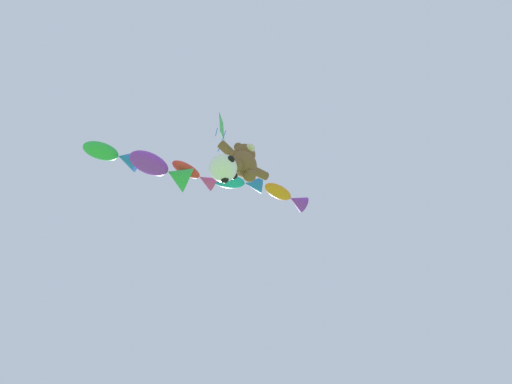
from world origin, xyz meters
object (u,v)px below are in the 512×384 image
at_px(soccer_ball_kite, 223,168).
at_px(fish_kite_teal, 241,183).
at_px(fish_kite_violet, 164,170).
at_px(teddy_bear_kite, 244,161).
at_px(fish_kite_tangerine, 288,197).
at_px(fish_kite_crimson, 196,175).
at_px(fish_kite_emerald, 114,155).
at_px(diamond_kite, 222,129).

bearing_deg(soccer_ball_kite, fish_kite_teal, 40.09).
distance_m(soccer_ball_kite, fish_kite_violet, 3.47).
bearing_deg(fish_kite_teal, teddy_bear_kite, -121.73).
relative_size(fish_kite_tangerine, fish_kite_violet, 0.79).
bearing_deg(fish_kite_crimson, fish_kite_tangerine, -23.37).
relative_size(fish_kite_tangerine, fish_kite_crimson, 1.02).
bearing_deg(fish_kite_emerald, teddy_bear_kite, -41.07).
height_order(teddy_bear_kite, fish_kite_tangerine, fish_kite_tangerine).
bearing_deg(fish_kite_teal, fish_kite_emerald, 159.15).
xyz_separation_m(soccer_ball_kite, fish_kite_crimson, (-0.20, 2.03, 2.66)).
distance_m(fish_kite_teal, diamond_kite, 2.60).
bearing_deg(fish_kite_crimson, fish_kite_emerald, 159.01).
relative_size(fish_kite_teal, fish_kite_crimson, 1.10).
xyz_separation_m(fish_kite_violet, diamond_kite, (1.09, -2.05, 2.42)).
height_order(fish_kite_tangerine, diamond_kite, diamond_kite).
xyz_separation_m(fish_kite_violet, fish_kite_emerald, (-1.87, 0.85, 0.36)).
relative_size(teddy_bear_kite, diamond_kite, 0.71).
xyz_separation_m(soccer_ball_kite, fish_kite_emerald, (-3.30, 3.22, 2.45)).
distance_m(teddy_bear_kite, diamond_kite, 3.49).
height_order(soccer_ball_kite, fish_kite_emerald, fish_kite_emerald).
relative_size(fish_kite_tangerine, fish_kite_teal, 0.93).
distance_m(fish_kite_crimson, fish_kite_emerald, 3.33).
bearing_deg(fish_kite_emerald, fish_kite_tangerine, -22.29).
relative_size(fish_kite_violet, fish_kite_emerald, 1.13).
distance_m(fish_kite_tangerine, fish_kite_teal, 2.12).
distance_m(teddy_bear_kite, fish_kite_emerald, 5.38).
xyz_separation_m(teddy_bear_kite, fish_kite_emerald, (-3.94, 3.44, 1.25)).
height_order(teddy_bear_kite, fish_kite_violet, fish_kite_violet).
bearing_deg(teddy_bear_kite, fish_kite_emerald, 138.93).
bearing_deg(diamond_kite, fish_kite_teal, 27.93).
xyz_separation_m(soccer_ball_kite, fish_kite_tangerine, (3.47, 0.45, 2.67)).
bearing_deg(fish_kite_violet, diamond_kite, -62.08).
height_order(fish_kite_teal, fish_kite_emerald, fish_kite_teal).
bearing_deg(fish_kite_tangerine, fish_kite_emerald, 157.71).
distance_m(fish_kite_emerald, diamond_kite, 4.63).
bearing_deg(fish_kite_crimson, soccer_ball_kite, -84.35).
relative_size(fish_kite_teal, fish_kite_emerald, 0.96).
bearing_deg(diamond_kite, fish_kite_emerald, 135.51).
bearing_deg(soccer_ball_kite, fish_kite_crimson, 95.65).
bearing_deg(teddy_bear_kite, diamond_kite, 151.70).
height_order(fish_kite_crimson, diamond_kite, diamond_kite).
bearing_deg(fish_kite_violet, fish_kite_tangerine, -21.42).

